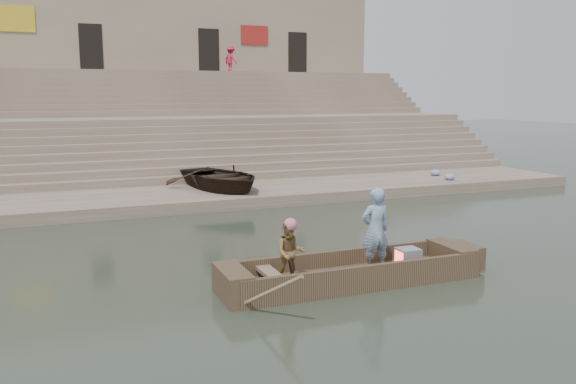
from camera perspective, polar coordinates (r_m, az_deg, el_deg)
ground at (r=14.12m, az=-2.58°, el=-6.64°), size 120.00×120.00×0.00m
lower_landing at (r=21.61m, az=-9.63°, el=-0.55°), size 32.00×4.00×0.40m
mid_landing at (r=28.77m, az=-12.92°, el=4.23°), size 32.00×3.00×2.80m
upper_landing at (r=35.61m, az=-14.79°, el=7.07°), size 32.00×3.00×5.20m
ghat_steps at (r=30.40m, az=-13.45°, el=5.24°), size 32.00×11.00×5.20m
building_wall at (r=39.59m, az=-15.73°, el=11.59°), size 32.00×5.07×11.20m
main_rowboat at (r=12.49m, az=6.06°, el=-8.33°), size 5.00×1.30×0.22m
rowboat_trim at (r=12.52m, az=6.96°, el=-7.35°), size 6.04×2.63×1.92m
standing_man at (r=12.43m, az=8.43°, el=-3.67°), size 0.65×0.43×1.79m
rowing_man at (r=11.58m, az=0.23°, el=-5.90°), size 0.70×0.60×1.25m
television at (r=13.09m, az=11.49°, el=-6.22°), size 0.46×0.42×0.40m
beached_rowboat at (r=22.02m, az=-6.53°, el=1.43°), size 4.14×5.03×0.90m
pedestrian at (r=37.06m, az=-5.56°, el=12.65°), size 0.91×1.15×1.57m
cloth_bundles at (r=21.61m, az=-6.60°, el=0.42°), size 20.83×2.88×0.26m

